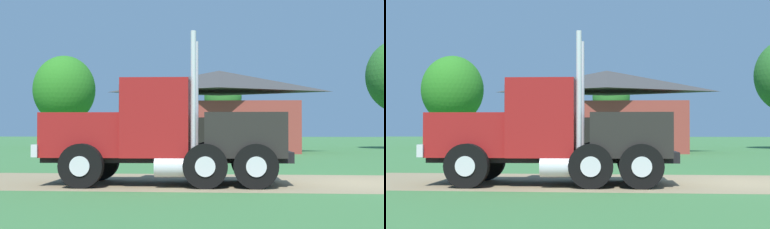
# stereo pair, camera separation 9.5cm
# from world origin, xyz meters

# --- Properties ---
(ground_plane) EXTENTS (200.00, 200.00, 0.00)m
(ground_plane) POSITION_xyz_m (0.00, 0.00, 0.00)
(ground_plane) COLOR #386C39
(dirt_track) EXTENTS (120.00, 5.37, 0.01)m
(dirt_track) POSITION_xyz_m (0.00, 0.00, 0.00)
(dirt_track) COLOR #857555
(dirt_track) RESTS_ON ground_plane
(truck_foreground_white) EXTENTS (6.73, 2.80, 3.98)m
(truck_foreground_white) POSITION_xyz_m (-5.27, -0.80, 1.33)
(truck_foreground_white) COLOR black
(truck_foreground_white) RESTS_ON ground_plane
(shed_building) EXTENTS (10.55, 6.07, 5.30)m
(shed_building) POSITION_xyz_m (-4.65, 20.80, 2.57)
(shed_building) COLOR brown
(shed_building) RESTS_ON ground_plane
(tree_left) EXTENTS (5.07, 5.07, 7.54)m
(tree_left) POSITION_xyz_m (-17.71, 29.49, 4.74)
(tree_left) COLOR #513823
(tree_left) RESTS_ON ground_plane
(tree_mid) EXTENTS (3.39, 3.39, 6.29)m
(tree_mid) POSITION_xyz_m (-4.84, 35.38, 4.39)
(tree_mid) COLOR #513823
(tree_mid) RESTS_ON ground_plane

